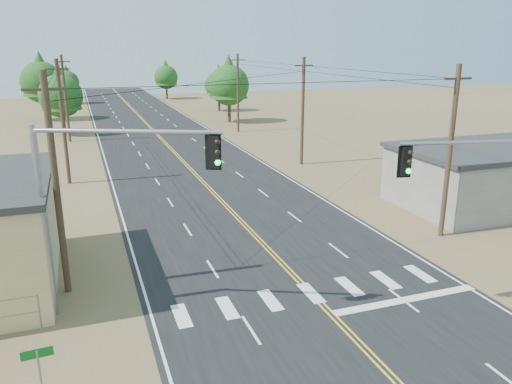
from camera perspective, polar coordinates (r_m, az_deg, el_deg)
name	(u,v)px	position (r m, az deg, el deg)	size (l,w,h in m)	color
road	(199,178)	(43.07, -6.48, 1.57)	(15.00, 200.00, 0.02)	black
building_right	(504,176)	(39.86, 26.44, 1.69)	(15.00, 8.00, 4.00)	gray
utility_pole_left_near	(56,185)	(23.37, -21.89, 0.77)	(1.80, 0.30, 10.00)	#4C3826
utility_pole_left_mid	(63,122)	(43.02, -21.20, 7.51)	(1.80, 0.30, 10.00)	#4C3826
utility_pole_left_far	(66,98)	(62.89, -20.94, 10.01)	(1.80, 0.30, 10.00)	#4C3826
utility_pole_right_near	(450,152)	(30.61, 21.27, 4.31)	(1.80, 0.30, 10.00)	#4C3826
utility_pole_right_mid	(303,111)	(47.34, 5.36, 9.25)	(1.80, 0.30, 10.00)	#4C3826
utility_pole_right_far	(238,93)	(65.92, -2.08, 11.30)	(1.80, 0.30, 10.00)	#4C3826
signal_mast_left	(94,190)	(20.45, -18.07, 0.19)	(6.84, 3.25, 8.06)	gray
signal_mast_right	(495,196)	(22.40, 25.62, -0.42)	(5.97, 1.50, 7.52)	gray
street_sign	(41,378)	(16.15, -23.40, -18.97)	(0.86, 0.10, 2.89)	gray
tree_left_near	(60,92)	(67.99, -21.48, 10.64)	(5.35, 5.35, 8.91)	#3F2D1E
tree_left_mid	(41,78)	(83.14, -23.33, 11.88)	(6.19, 6.19, 10.31)	#3F2D1E
tree_left_far	(67,80)	(105.53, -20.81, 11.89)	(4.51, 4.51, 7.51)	#3F2D1E
tree_right_near	(229,81)	(74.54, -3.12, 12.56)	(5.90, 5.90, 9.83)	#3F2D1E
tree_right_mid	(219,82)	(87.96, -4.29, 12.38)	(4.79, 4.79, 7.98)	#3F2D1E
tree_right_far	(166,75)	(110.02, -10.26, 13.05)	(4.95, 4.95, 8.25)	#3F2D1E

